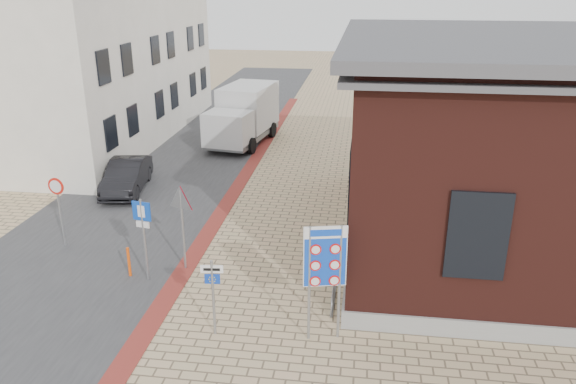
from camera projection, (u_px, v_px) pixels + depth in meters
The scene contains 16 objects.
ground at pixel (221, 341), 13.88m from camera, with size 120.00×120.00×0.00m, color tan.
road_strip at pixel (188, 155), 28.46m from camera, with size 7.00×60.00×0.02m, color #38383A.
curb_strip at pixel (233, 193), 23.39m from camera, with size 0.60×40.00×0.02m, color maroon.
brick_building at pixel (543, 142), 17.97m from camera, with size 13.00×13.00×6.80m.
townhouse_near at pixel (42, 81), 24.91m from camera, with size 7.40×6.40×8.30m.
townhouse_mid at pixel (101, 54), 30.32m from camera, with size 7.40×6.40×9.10m.
townhouse_far at pixel (143, 49), 36.02m from camera, with size 7.40×6.40×8.30m.
bike_rack at pixel (333, 293), 15.48m from camera, with size 0.08×1.80×0.60m.
sedan at pixel (127, 176), 23.52m from camera, with size 1.40×4.01×1.32m, color black.
box_truck at pixel (244, 115), 30.17m from camera, with size 3.14×6.04×3.01m.
border_sign at pixel (325, 259), 13.24m from camera, with size 1.03×0.27×3.05m.
essen_sign at pixel (213, 287), 13.71m from camera, with size 0.56×0.10×2.06m.
parking_sign at pixel (143, 226), 16.08m from camera, with size 0.57×0.14×2.58m.
yield_sign at pixel (181, 207), 16.65m from camera, with size 0.91×0.38×2.67m.
speed_sign at pixel (59, 201), 18.30m from camera, with size 0.57×0.10×2.41m.
bollard at pixel (129, 262), 16.75m from camera, with size 0.09×0.09×0.95m, color #FF530D.
Camera 1 is at (3.24, -11.32, 8.39)m, focal length 35.00 mm.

